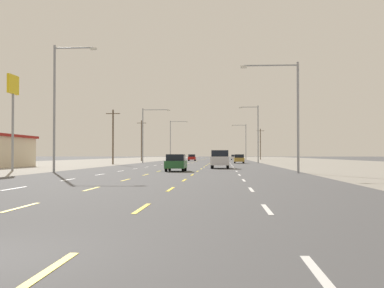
{
  "coord_description": "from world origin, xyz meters",
  "views": [
    {
      "loc": [
        4.04,
        -6.56,
        1.53
      ],
      "look_at": [
        0.85,
        43.15,
        2.6
      ],
      "focal_mm": 45.34,
      "sensor_mm": 36.0,
      "label": 1
    }
  ],
  "objects_px": {
    "streetlight_right_row_2": "(244,139)",
    "streetlight_left_row_2": "(172,137)",
    "hatchback_center_turn_nearest": "(176,163)",
    "hatchback_inner_left_midfar": "(192,158)",
    "streetlight_right_row_0": "(291,107)",
    "hatchback_far_right_mid": "(239,159)",
    "pole_sign_left_row_1": "(13,98)",
    "streetlight_left_row_1": "(146,131)",
    "suv_inner_right_near": "(220,159)",
    "sedan_far_right_far": "(234,157)",
    "streetlight_right_row_1": "(256,130)",
    "streetlight_left_row_0": "(58,100)"
  },
  "relations": [
    {
      "from": "streetlight_right_row_2",
      "to": "streetlight_left_row_2",
      "type": "bearing_deg",
      "value": -180.0
    },
    {
      "from": "hatchback_center_turn_nearest",
      "to": "hatchback_inner_left_midfar",
      "type": "height_order",
      "value": "same"
    },
    {
      "from": "streetlight_right_row_0",
      "to": "hatchback_far_right_mid",
      "type": "bearing_deg",
      "value": 93.66
    },
    {
      "from": "streetlight_left_row_2",
      "to": "streetlight_right_row_2",
      "type": "height_order",
      "value": "streetlight_left_row_2"
    },
    {
      "from": "hatchback_far_right_mid",
      "to": "pole_sign_left_row_1",
      "type": "height_order",
      "value": "pole_sign_left_row_1"
    },
    {
      "from": "streetlight_left_row_1",
      "to": "streetlight_right_row_2",
      "type": "distance_m",
      "value": 49.02
    },
    {
      "from": "suv_inner_right_near",
      "to": "hatchback_far_right_mid",
      "type": "distance_m",
      "value": 30.62
    },
    {
      "from": "sedan_far_right_far",
      "to": "streetlight_right_row_1",
      "type": "bearing_deg",
      "value": -86.9
    },
    {
      "from": "hatchback_far_right_mid",
      "to": "streetlight_right_row_0",
      "type": "bearing_deg",
      "value": -86.34
    },
    {
      "from": "hatchback_far_right_mid",
      "to": "streetlight_right_row_1",
      "type": "bearing_deg",
      "value": 20.96
    },
    {
      "from": "sedan_far_right_far",
      "to": "streetlight_right_row_0",
      "type": "height_order",
      "value": "streetlight_right_row_0"
    },
    {
      "from": "suv_inner_right_near",
      "to": "streetlight_right_row_2",
      "type": "distance_m",
      "value": 77.04
    },
    {
      "from": "suv_inner_right_near",
      "to": "streetlight_left_row_2",
      "type": "xyz_separation_m",
      "value": [
        -13.36,
        76.67,
        5.17
      ]
    },
    {
      "from": "hatchback_center_turn_nearest",
      "to": "streetlight_right_row_2",
      "type": "xyz_separation_m",
      "value": [
        9.95,
        86.47,
        4.77
      ]
    },
    {
      "from": "streetlight_left_row_0",
      "to": "streetlight_right_row_1",
      "type": "height_order",
      "value": "streetlight_left_row_0"
    },
    {
      "from": "streetlight_right_row_1",
      "to": "hatchback_inner_left_midfar",
      "type": "bearing_deg",
      "value": 113.54
    },
    {
      "from": "streetlight_right_row_0",
      "to": "streetlight_left_row_2",
      "type": "relative_size",
      "value": 0.85
    },
    {
      "from": "streetlight_right_row_1",
      "to": "hatchback_center_turn_nearest",
      "type": "bearing_deg",
      "value": -103.62
    },
    {
      "from": "streetlight_left_row_1",
      "to": "pole_sign_left_row_1",
      "type": "bearing_deg",
      "value": -97.9
    },
    {
      "from": "hatchback_inner_left_midfar",
      "to": "streetlight_right_row_0",
      "type": "relative_size",
      "value": 0.43
    },
    {
      "from": "suv_inner_right_near",
      "to": "streetlight_right_row_0",
      "type": "bearing_deg",
      "value": -66.24
    },
    {
      "from": "streetlight_left_row_2",
      "to": "streetlight_right_row_2",
      "type": "distance_m",
      "value": 19.42
    },
    {
      "from": "hatchback_center_turn_nearest",
      "to": "pole_sign_left_row_1",
      "type": "relative_size",
      "value": 0.44
    },
    {
      "from": "hatchback_center_turn_nearest",
      "to": "pole_sign_left_row_1",
      "type": "height_order",
      "value": "pole_sign_left_row_1"
    },
    {
      "from": "streetlight_right_row_1",
      "to": "streetlight_left_row_2",
      "type": "relative_size",
      "value": 0.94
    },
    {
      "from": "streetlight_left_row_0",
      "to": "streetlight_right_row_1",
      "type": "distance_m",
      "value": 49.15
    },
    {
      "from": "sedan_far_right_far",
      "to": "streetlight_left_row_0",
      "type": "xyz_separation_m",
      "value": [
        -16.98,
        -94.93,
        5.36
      ]
    },
    {
      "from": "streetlight_left_row_0",
      "to": "streetlight_right_row_1",
      "type": "relative_size",
      "value": 1.07
    },
    {
      "from": "suv_inner_right_near",
      "to": "pole_sign_left_row_1",
      "type": "distance_m",
      "value": 22.17
    },
    {
      "from": "hatchback_center_turn_nearest",
      "to": "streetlight_right_row_1",
      "type": "distance_m",
      "value": 42.92
    },
    {
      "from": "streetlight_left_row_2",
      "to": "streetlight_right_row_0",
      "type": "bearing_deg",
      "value": -77.93
    },
    {
      "from": "sedan_far_right_far",
      "to": "streetlight_right_row_0",
      "type": "distance_m",
      "value": 95.08
    },
    {
      "from": "suv_inner_right_near",
      "to": "hatchback_center_turn_nearest",
      "type": "bearing_deg",
      "value": -111.67
    },
    {
      "from": "hatchback_far_right_mid",
      "to": "streetlight_right_row_2",
      "type": "relative_size",
      "value": 0.41
    },
    {
      "from": "hatchback_far_right_mid",
      "to": "sedan_far_right_far",
      "type": "relative_size",
      "value": 0.87
    },
    {
      "from": "streetlight_right_row_0",
      "to": "suv_inner_right_near",
      "type": "bearing_deg",
      "value": 113.76
    },
    {
      "from": "sedan_far_right_far",
      "to": "streetlight_right_row_2",
      "type": "bearing_deg",
      "value": -61.78
    },
    {
      "from": "pole_sign_left_row_1",
      "to": "streetlight_right_row_0",
      "type": "xyz_separation_m",
      "value": [
        24.94,
        -3.62,
        -1.4
      ]
    },
    {
      "from": "streetlight_left_row_1",
      "to": "streetlight_right_row_1",
      "type": "bearing_deg",
      "value": -0.0
    },
    {
      "from": "suv_inner_right_near",
      "to": "hatchback_inner_left_midfar",
      "type": "distance_m",
      "value": 62.38
    },
    {
      "from": "hatchback_far_right_mid",
      "to": "streetlight_left_row_1",
      "type": "distance_m",
      "value": 17.16
    },
    {
      "from": "streetlight_left_row_1",
      "to": "streetlight_left_row_0",
      "type": "bearing_deg",
      "value": -90.29
    },
    {
      "from": "hatchback_inner_left_midfar",
      "to": "streetlight_right_row_1",
      "type": "height_order",
      "value": "streetlight_right_row_1"
    },
    {
      "from": "hatchback_inner_left_midfar",
      "to": "streetlight_left_row_2",
      "type": "distance_m",
      "value": 16.87
    },
    {
      "from": "hatchback_inner_left_midfar",
      "to": "sedan_far_right_far",
      "type": "relative_size",
      "value": 0.87
    },
    {
      "from": "pole_sign_left_row_1",
      "to": "streetlight_right_row_1",
      "type": "distance_m",
      "value": 48.49
    },
    {
      "from": "streetlight_left_row_0",
      "to": "streetlight_right_row_0",
      "type": "distance_m",
      "value": 19.44
    },
    {
      "from": "sedan_far_right_far",
      "to": "streetlight_right_row_2",
      "type": "relative_size",
      "value": 0.47
    },
    {
      "from": "hatchback_far_right_mid",
      "to": "streetlight_left_row_1",
      "type": "relative_size",
      "value": 0.4
    },
    {
      "from": "hatchback_center_turn_nearest",
      "to": "hatchback_far_right_mid",
      "type": "xyz_separation_m",
      "value": [
        6.99,
        40.27,
        0.0
      ]
    }
  ]
}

